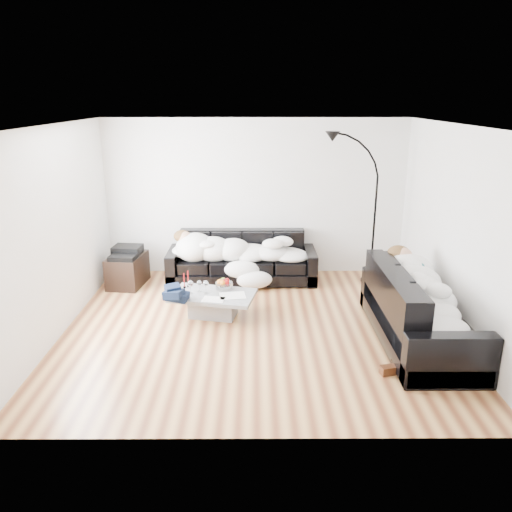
{
  "coord_description": "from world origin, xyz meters",
  "views": [
    {
      "loc": [
        -0.02,
        -6.0,
        2.92
      ],
      "look_at": [
        0.0,
        0.3,
        0.9
      ],
      "focal_mm": 35.0,
      "sensor_mm": 36.0,
      "label": 1
    }
  ],
  "objects_px": {
    "sleeper_back": "(242,245)",
    "candle_right": "(188,279)",
    "coffee_table": "(213,305)",
    "wine_glass_c": "(206,287)",
    "wine_glass_b": "(191,287)",
    "candle_left": "(184,281)",
    "sofa_right": "(420,307)",
    "sleeper_right": "(422,292)",
    "floor_lamp": "(375,218)",
    "fruit_bowl": "(224,284)",
    "sofa_back": "(242,258)",
    "shoes": "(398,366)",
    "av_cabinet": "(128,270)",
    "stereo": "(126,252)",
    "wine_glass_a": "(199,286)"
  },
  "relations": [
    {
      "from": "sofa_right",
      "to": "coffee_table",
      "type": "bearing_deg",
      "value": 73.77
    },
    {
      "from": "sofa_back",
      "to": "candle_right",
      "type": "bearing_deg",
      "value": -123.02
    },
    {
      "from": "wine_glass_b",
      "to": "av_cabinet",
      "type": "xyz_separation_m",
      "value": [
        -1.17,
        1.2,
        -0.18
      ]
    },
    {
      "from": "sleeper_right",
      "to": "shoes",
      "type": "height_order",
      "value": "sleeper_right"
    },
    {
      "from": "sleeper_right",
      "to": "coffee_table",
      "type": "distance_m",
      "value": 2.76
    },
    {
      "from": "shoes",
      "to": "candle_right",
      "type": "bearing_deg",
      "value": 142.83
    },
    {
      "from": "sleeper_back",
      "to": "coffee_table",
      "type": "height_order",
      "value": "sleeper_back"
    },
    {
      "from": "coffee_table",
      "to": "wine_glass_c",
      "type": "distance_m",
      "value": 0.27
    },
    {
      "from": "candle_right",
      "to": "av_cabinet",
      "type": "xyz_separation_m",
      "value": [
        -1.1,
        0.94,
        -0.2
      ]
    },
    {
      "from": "coffee_table",
      "to": "wine_glass_b",
      "type": "distance_m",
      "value": 0.4
    },
    {
      "from": "wine_glass_b",
      "to": "wine_glass_c",
      "type": "height_order",
      "value": "wine_glass_b"
    },
    {
      "from": "sleeper_right",
      "to": "coffee_table",
      "type": "bearing_deg",
      "value": 73.77
    },
    {
      "from": "floor_lamp",
      "to": "stereo",
      "type": "bearing_deg",
      "value": -175.14
    },
    {
      "from": "sleeper_right",
      "to": "sofa_right",
      "type": "bearing_deg",
      "value": 0.0
    },
    {
      "from": "sofa_back",
      "to": "candle_left",
      "type": "xyz_separation_m",
      "value": [
        -0.79,
        -1.19,
        0.04
      ]
    },
    {
      "from": "sofa_back",
      "to": "floor_lamp",
      "type": "xyz_separation_m",
      "value": [
        2.12,
        -0.05,
        0.67
      ]
    },
    {
      "from": "sleeper_right",
      "to": "wine_glass_c",
      "type": "distance_m",
      "value": 2.81
    },
    {
      "from": "wine_glass_b",
      "to": "sofa_back",
      "type": "bearing_deg",
      "value": 64.3
    },
    {
      "from": "coffee_table",
      "to": "wine_glass_c",
      "type": "height_order",
      "value": "wine_glass_c"
    },
    {
      "from": "wine_glass_a",
      "to": "shoes",
      "type": "height_order",
      "value": "wine_glass_a"
    },
    {
      "from": "coffee_table",
      "to": "sofa_back",
      "type": "bearing_deg",
      "value": 75.37
    },
    {
      "from": "fruit_bowl",
      "to": "stereo",
      "type": "bearing_deg",
      "value": 147.84
    },
    {
      "from": "candle_left",
      "to": "av_cabinet",
      "type": "relative_size",
      "value": 0.29
    },
    {
      "from": "fruit_bowl",
      "to": "shoes",
      "type": "distance_m",
      "value": 2.65
    },
    {
      "from": "wine_glass_b",
      "to": "sleeper_right",
      "type": "bearing_deg",
      "value": -14.85
    },
    {
      "from": "sofa_back",
      "to": "floor_lamp",
      "type": "relative_size",
      "value": 1.14
    },
    {
      "from": "sleeper_back",
      "to": "av_cabinet",
      "type": "bearing_deg",
      "value": -175.34
    },
    {
      "from": "coffee_table",
      "to": "fruit_bowl",
      "type": "bearing_deg",
      "value": 53.46
    },
    {
      "from": "floor_lamp",
      "to": "wine_glass_c",
      "type": "bearing_deg",
      "value": -149.69
    },
    {
      "from": "fruit_bowl",
      "to": "stereo",
      "type": "xyz_separation_m",
      "value": [
        -1.62,
        1.02,
        0.16
      ]
    },
    {
      "from": "sleeper_back",
      "to": "sofa_right",
      "type": "bearing_deg",
      "value": -43.51
    },
    {
      "from": "coffee_table",
      "to": "candle_left",
      "type": "xyz_separation_m",
      "value": [
        -0.42,
        0.22,
        0.27
      ]
    },
    {
      "from": "fruit_bowl",
      "to": "floor_lamp",
      "type": "bearing_deg",
      "value": 26.51
    },
    {
      "from": "sofa_back",
      "to": "av_cabinet",
      "type": "relative_size",
      "value": 3.34
    },
    {
      "from": "sofa_right",
      "to": "floor_lamp",
      "type": "bearing_deg",
      "value": 2.99
    },
    {
      "from": "sofa_back",
      "to": "fruit_bowl",
      "type": "xyz_separation_m",
      "value": [
        -0.22,
        -1.22,
        0.01
      ]
    },
    {
      "from": "av_cabinet",
      "to": "stereo",
      "type": "xyz_separation_m",
      "value": [
        0.0,
        0.0,
        0.31
      ]
    },
    {
      "from": "sofa_back",
      "to": "candle_left",
      "type": "distance_m",
      "value": 1.43
    },
    {
      "from": "coffee_table",
      "to": "av_cabinet",
      "type": "bearing_deg",
      "value": 140.53
    },
    {
      "from": "coffee_table",
      "to": "wine_glass_c",
      "type": "xyz_separation_m",
      "value": [
        -0.09,
        0.01,
        0.26
      ]
    },
    {
      "from": "shoes",
      "to": "floor_lamp",
      "type": "xyz_separation_m",
      "value": [
        0.32,
        2.83,
        1.01
      ]
    },
    {
      "from": "fruit_bowl",
      "to": "sofa_right",
      "type": "bearing_deg",
      "value": -21.2
    },
    {
      "from": "sleeper_right",
      "to": "wine_glass_c",
      "type": "xyz_separation_m",
      "value": [
        -2.7,
        0.77,
        -0.23
      ]
    },
    {
      "from": "sofa_right",
      "to": "candle_right",
      "type": "bearing_deg",
      "value": 70.81
    },
    {
      "from": "sofa_back",
      "to": "av_cabinet",
      "type": "xyz_separation_m",
      "value": [
        -1.84,
        -0.2,
        -0.15
      ]
    },
    {
      "from": "coffee_table",
      "to": "floor_lamp",
      "type": "height_order",
      "value": "floor_lamp"
    },
    {
      "from": "sleeper_back",
      "to": "candle_right",
      "type": "height_order",
      "value": "sleeper_back"
    },
    {
      "from": "wine_glass_c",
      "to": "candle_left",
      "type": "height_order",
      "value": "candle_left"
    },
    {
      "from": "fruit_bowl",
      "to": "coffee_table",
      "type": "bearing_deg",
      "value": -126.54
    },
    {
      "from": "sleeper_right",
      "to": "stereo",
      "type": "relative_size",
      "value": 4.39
    }
  ]
}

